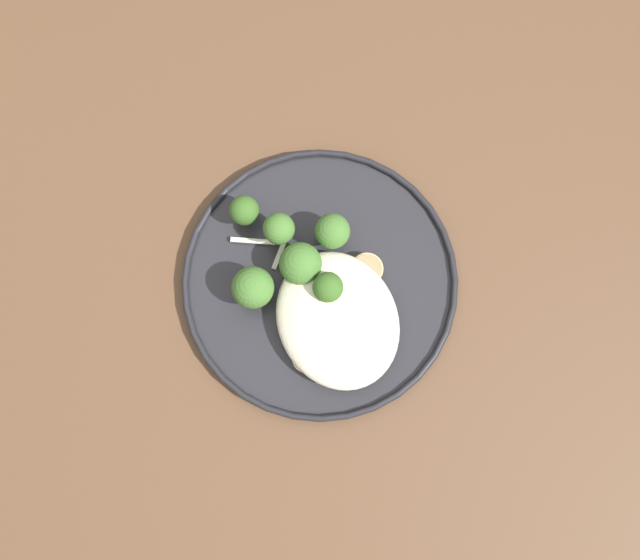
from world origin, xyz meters
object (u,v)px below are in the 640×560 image
(seared_scallop_left_edge, at_px, (307,358))
(broccoli_floret_split_head, at_px, (328,288))
(seared_scallop_on_noodles, at_px, (364,310))
(seared_scallop_front_small, at_px, (340,320))
(seared_scallop_half_hidden, at_px, (322,340))
(broccoli_floret_right_tilted, at_px, (253,288))
(broccoli_floret_small_sprig, at_px, (244,211))
(broccoli_floret_beside_noodles, at_px, (300,264))
(seared_scallop_rear_pale, at_px, (299,297))
(seared_scallop_tilted_round, at_px, (374,343))
(broccoli_floret_center_pile, at_px, (332,232))
(dinner_plate, at_px, (320,282))
(broccoli_floret_left_leaning, at_px, (279,229))
(seared_scallop_tiny_bay, at_px, (367,270))

(seared_scallop_left_edge, relative_size, broccoli_floret_split_head, 0.57)
(seared_scallop_on_noodles, xyz_separation_m, broccoli_floret_split_head, (0.03, 0.03, 0.03))
(seared_scallop_front_small, distance_m, seared_scallop_half_hidden, 0.03)
(seared_scallop_on_noodles, height_order, seared_scallop_front_small, seared_scallop_on_noodles)
(broccoli_floret_right_tilted, distance_m, broccoli_floret_small_sprig, 0.08)
(seared_scallop_on_noodles, height_order, broccoli_floret_beside_noodles, broccoli_floret_beside_noodles)
(seared_scallop_front_small, relative_size, broccoli_floret_split_head, 0.57)
(seared_scallop_half_hidden, bearing_deg, seared_scallop_on_noodles, -76.35)
(seared_scallop_rear_pale, relative_size, broccoli_floret_beside_noodles, 0.49)
(seared_scallop_tilted_round, height_order, seared_scallop_half_hidden, seared_scallop_tilted_round)
(seared_scallop_tilted_round, bearing_deg, broccoli_floret_right_tilted, 43.63)
(broccoli_floret_small_sprig, bearing_deg, broccoli_floret_center_pile, -126.84)
(dinner_plate, height_order, broccoli_floret_center_pile, broccoli_floret_center_pile)
(seared_scallop_half_hidden, height_order, broccoli_floret_small_sprig, broccoli_floret_small_sprig)
(seared_scallop_half_hidden, relative_size, broccoli_floret_left_leaning, 0.41)
(seared_scallop_front_small, relative_size, broccoli_floret_beside_noodles, 0.58)
(dinner_plate, distance_m, seared_scallop_tiny_bay, 0.05)
(seared_scallop_on_noodles, height_order, seared_scallop_left_edge, seared_scallop_on_noodles)
(dinner_plate, height_order, broccoli_floret_beside_noodles, broccoli_floret_beside_noodles)
(broccoli_floret_small_sprig, bearing_deg, seared_scallop_tiny_bay, -137.54)
(dinner_plate, distance_m, seared_scallop_front_small, 0.05)
(broccoli_floret_left_leaning, bearing_deg, seared_scallop_half_hidden, 178.95)
(dinner_plate, distance_m, broccoli_floret_small_sprig, 0.11)
(seared_scallop_on_noodles, distance_m, seared_scallop_rear_pale, 0.07)
(seared_scallop_left_edge, distance_m, seared_scallop_tiny_bay, 0.11)
(broccoli_floret_right_tilted, relative_size, broccoli_floret_small_sprig, 1.21)
(seared_scallop_tilted_round, xyz_separation_m, seared_scallop_left_edge, (0.01, 0.07, -0.00))
(seared_scallop_left_edge, bearing_deg, broccoli_floret_left_leaning, -10.25)
(seared_scallop_tiny_bay, bearing_deg, seared_scallop_on_noodles, 152.59)
(seared_scallop_on_noodles, distance_m, broccoli_floret_right_tilted, 0.12)
(dinner_plate, distance_m, seared_scallop_left_edge, 0.08)
(broccoli_floret_left_leaning, xyz_separation_m, broccoli_floret_right_tilted, (-0.04, 0.05, -0.00))
(dinner_plate, relative_size, seared_scallop_on_noodles, 8.92)
(seared_scallop_front_small, bearing_deg, broccoli_floret_beside_noodles, 13.71)
(broccoli_floret_split_head, bearing_deg, seared_scallop_left_edge, 140.04)
(broccoli_floret_beside_noodles, height_order, broccoli_floret_right_tilted, same)
(broccoli_floret_left_leaning, height_order, broccoli_floret_beside_noodles, broccoli_floret_left_leaning)
(seared_scallop_half_hidden, bearing_deg, broccoli_floret_beside_noodles, -6.43)
(broccoli_floret_beside_noodles, bearing_deg, seared_scallop_on_noodles, -146.85)
(seared_scallop_tilted_round, xyz_separation_m, seared_scallop_tiny_bay, (0.07, -0.02, -0.00))
(broccoli_floret_split_head, height_order, broccoli_floret_small_sprig, broccoli_floret_split_head)
(seared_scallop_on_noodles, distance_m, seared_scallop_front_small, 0.03)
(broccoli_floret_split_head, distance_m, broccoli_floret_center_pile, 0.06)
(seared_scallop_tilted_round, xyz_separation_m, broccoli_floret_small_sprig, (0.18, 0.07, 0.02))
(broccoli_floret_center_pile, bearing_deg, seared_scallop_front_small, 162.14)
(seared_scallop_half_hidden, xyz_separation_m, seared_scallop_left_edge, (-0.01, 0.02, -0.00))
(seared_scallop_front_small, relative_size, broccoli_floret_right_tilted, 0.57)
(seared_scallop_tilted_round, distance_m, seared_scallop_half_hidden, 0.05)
(broccoli_floret_beside_noodles, bearing_deg, seared_scallop_rear_pale, 153.63)
(seared_scallop_front_small, xyz_separation_m, seared_scallop_left_edge, (-0.02, 0.05, 0.00))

